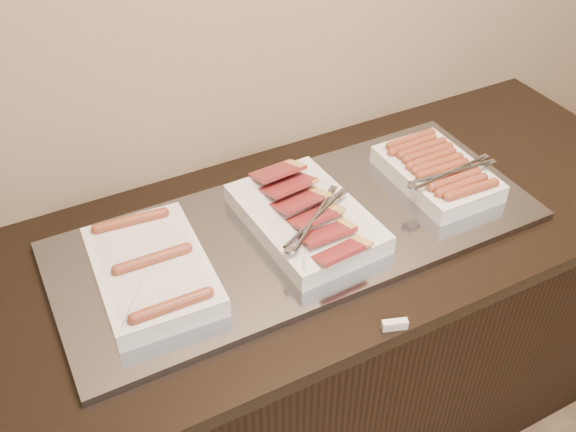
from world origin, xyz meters
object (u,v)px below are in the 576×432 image
object	(u,v)px
counter	(303,345)
dish_right	(438,171)
dish_center	(306,217)
warming_tray	(300,231)
dish_left	(152,269)

from	to	relation	value
counter	dish_right	size ratio (longest dim) A/B	6.46
counter	dish_center	distance (m)	0.50
warming_tray	counter	bearing A→B (deg)	0.00
warming_tray	dish_right	world-z (taller)	dish_right
counter	dish_left	bearing A→B (deg)	-180.00
counter	dish_right	bearing A→B (deg)	-0.66
dish_right	dish_left	bearing A→B (deg)	179.72
dish_center	dish_right	xyz separation A→B (m)	(0.40, -0.00, 0.00)
warming_tray	dish_right	bearing A→B (deg)	-0.63
dish_left	dish_center	xyz separation A→B (m)	(0.39, -0.00, 0.00)
warming_tray	dish_center	bearing A→B (deg)	-13.57
warming_tray	dish_right	distance (m)	0.42
dish_left	dish_center	bearing A→B (deg)	2.19
dish_left	dish_center	world-z (taller)	dish_center
dish_left	dish_right	world-z (taller)	dish_right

